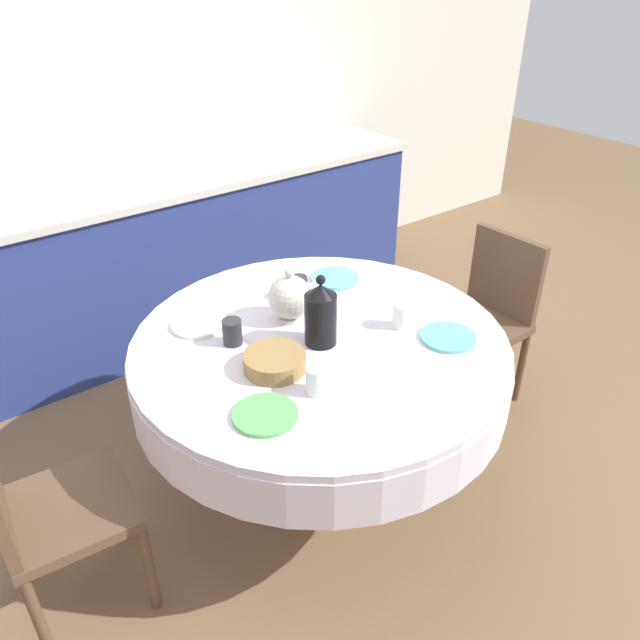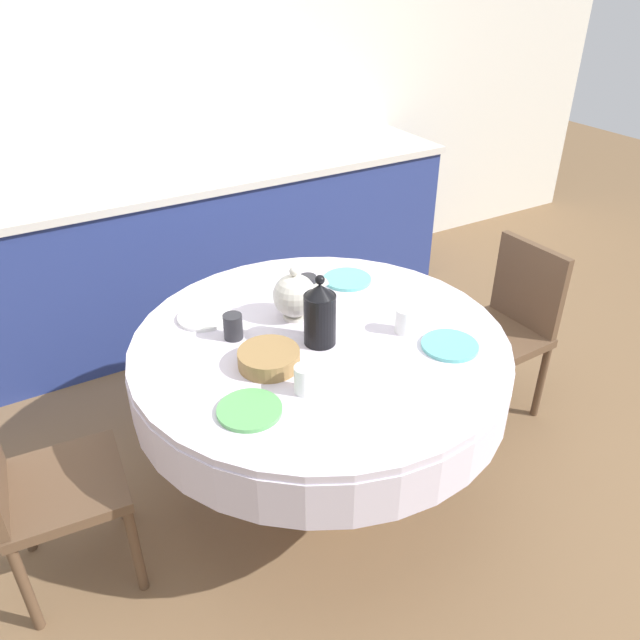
{
  "view_description": "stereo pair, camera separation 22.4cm",
  "coord_description": "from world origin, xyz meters",
  "px_view_note": "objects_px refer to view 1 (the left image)",
  "views": [
    {
      "loc": [
        -1.16,
        -1.53,
        2.0
      ],
      "look_at": [
        0.0,
        0.0,
        0.83
      ],
      "focal_mm": 35.0,
      "sensor_mm": 36.0,
      "label": 1
    },
    {
      "loc": [
        -0.97,
        -1.66,
        2.0
      ],
      "look_at": [
        0.0,
        0.0,
        0.83
      ],
      "focal_mm": 35.0,
      "sensor_mm": 36.0,
      "label": 2
    }
  ],
  "objects_px": {
    "chair_right": "(42,506)",
    "chair_left": "(486,312)",
    "teapot": "(290,297)",
    "coffee_carafe": "(321,314)"
  },
  "relations": [
    {
      "from": "chair_right",
      "to": "coffee_carafe",
      "type": "relative_size",
      "value": 3.08
    },
    {
      "from": "chair_right",
      "to": "chair_left",
      "type": "bearing_deg",
      "value": 93.68
    },
    {
      "from": "chair_right",
      "to": "coffee_carafe",
      "type": "height_order",
      "value": "coffee_carafe"
    },
    {
      "from": "chair_left",
      "to": "teapot",
      "type": "height_order",
      "value": "teapot"
    },
    {
      "from": "coffee_carafe",
      "to": "chair_left",
      "type": "bearing_deg",
      "value": 3.39
    },
    {
      "from": "chair_right",
      "to": "teapot",
      "type": "xyz_separation_m",
      "value": [
        1.03,
        0.09,
        0.37
      ]
    },
    {
      "from": "chair_left",
      "to": "chair_right",
      "type": "relative_size",
      "value": 1.0
    },
    {
      "from": "chair_left",
      "to": "teapot",
      "type": "bearing_deg",
      "value": 80.07
    },
    {
      "from": "coffee_carafe",
      "to": "teapot",
      "type": "xyz_separation_m",
      "value": [
        0.01,
        0.2,
        -0.02
      ]
    },
    {
      "from": "chair_right",
      "to": "coffee_carafe",
      "type": "distance_m",
      "value": 1.1
    }
  ]
}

